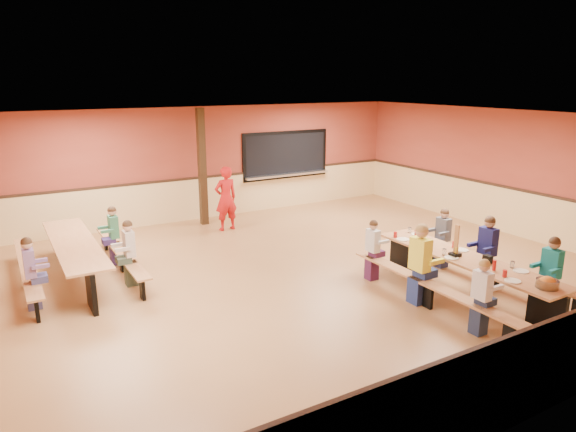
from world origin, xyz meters
TOP-DOWN VIEW (x-y plane):
  - ground at (0.00, 0.00)m, footprint 12.00×12.00m
  - room_envelope at (0.00, 0.00)m, footprint 12.04×10.04m
  - kitchen_pass_through at (2.60, 4.96)m, footprint 2.78×0.28m
  - structural_post at (-0.20, 4.40)m, footprint 0.18×0.18m
  - cafeteria_table_main at (1.96, -2.31)m, footprint 1.91×3.70m
  - cafeteria_table_second at (-3.70, 1.97)m, footprint 1.91×3.70m
  - seated_child_white_left at (1.13, -3.34)m, footprint 0.34×0.28m
  - seated_adult_yellow at (1.13, -2.07)m, footprint 0.45×0.36m
  - seated_child_grey_left at (1.13, -0.84)m, footprint 0.34×0.28m
  - seated_child_teal_right at (2.78, -3.34)m, footprint 0.38×0.31m
  - seated_child_navy_right at (2.78, -2.09)m, footprint 0.41×0.33m
  - seated_child_char_right at (2.78, -1.02)m, footprint 0.36×0.30m
  - seated_child_purple_sec at (-4.53, 0.97)m, footprint 0.37×0.30m
  - seated_child_green_sec at (-2.88, 2.48)m, footprint 0.36×0.30m
  - seated_child_tan_sec at (-2.88, 1.18)m, footprint 0.37×0.30m
  - standing_woman at (0.09, 3.60)m, footprint 0.61×0.42m
  - punch_pitcher at (1.88, -1.25)m, footprint 0.16×0.16m
  - chip_bowl at (1.94, -3.82)m, footprint 0.32×0.32m
  - napkin_dispenser at (2.06, -2.67)m, footprint 0.10×0.14m
  - condiment_mustard at (1.86, -2.19)m, footprint 0.06×0.06m
  - condiment_ketchup at (1.87, -2.96)m, footprint 0.06×0.06m
  - table_paddle at (1.85, -2.17)m, footprint 0.16×0.16m
  - place_settings at (1.96, -2.31)m, footprint 0.65×3.30m

SIDE VIEW (x-z plane):
  - ground at x=0.00m, z-range 0.00..0.00m
  - cafeteria_table_main at x=1.96m, z-range 0.16..0.90m
  - cafeteria_table_second at x=-3.70m, z-range 0.16..0.90m
  - seated_child_grey_left at x=1.13m, z-range 0.00..1.15m
  - seated_child_white_left at x=1.13m, z-range 0.00..1.16m
  - seated_child_char_right at x=2.78m, z-range 0.00..1.20m
  - seated_child_green_sec at x=-2.88m, z-range 0.00..1.20m
  - seated_child_purple_sec at x=-4.53m, z-range 0.00..1.21m
  - seated_child_tan_sec at x=-2.88m, z-range 0.00..1.22m
  - seated_child_teal_right at x=2.78m, z-range 0.00..1.23m
  - seated_child_navy_right at x=2.78m, z-range 0.00..1.29m
  - seated_adult_yellow at x=1.13m, z-range 0.00..1.37m
  - room_envelope at x=0.00m, z-range -0.82..2.20m
  - place_settings at x=1.96m, z-range 0.74..0.85m
  - napkin_dispenser at x=2.06m, z-range 0.74..0.87m
  - standing_woman at x=0.09m, z-range 0.00..1.62m
  - chip_bowl at x=1.94m, z-range 0.74..0.89m
  - condiment_mustard at x=1.86m, z-range 0.74..0.91m
  - condiment_ketchup at x=1.87m, z-range 0.74..0.91m
  - punch_pitcher at x=1.88m, z-range 0.74..0.96m
  - table_paddle at x=1.85m, z-range 0.60..1.16m
  - kitchen_pass_through at x=2.60m, z-range 0.80..2.18m
  - structural_post at x=-0.20m, z-range 0.00..3.00m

